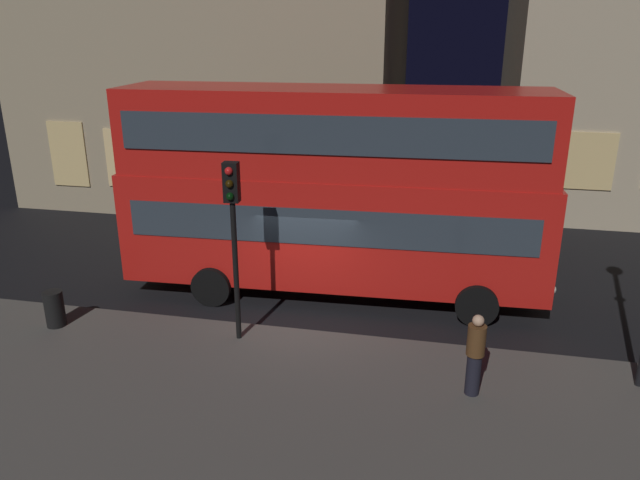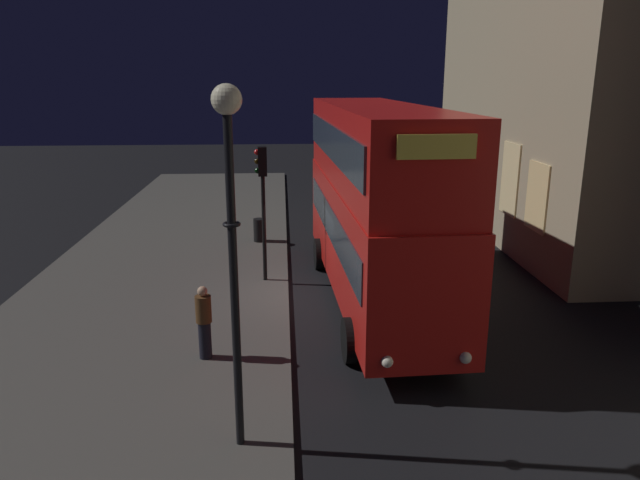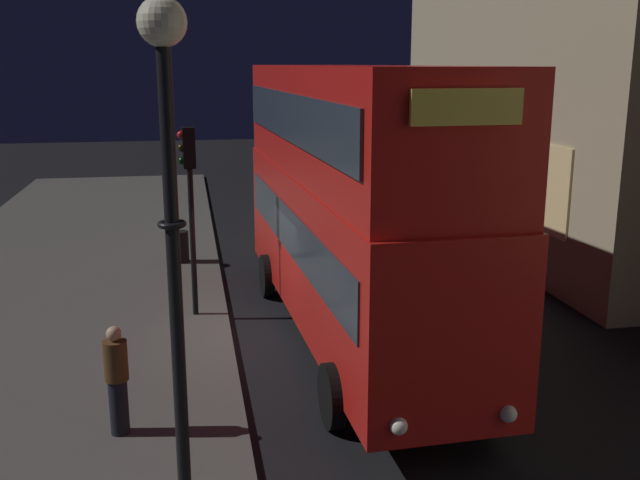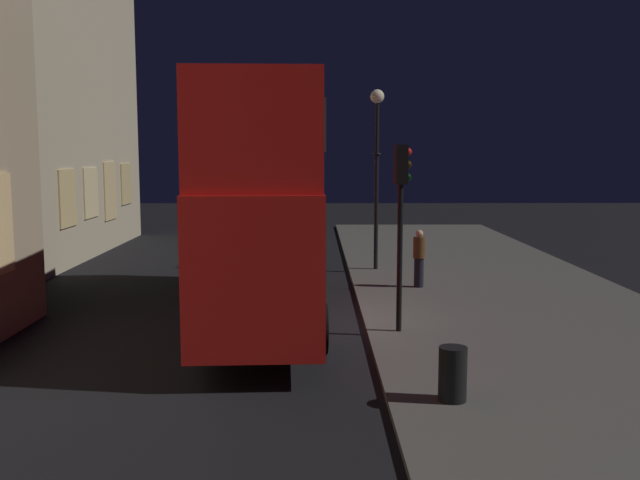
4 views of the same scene
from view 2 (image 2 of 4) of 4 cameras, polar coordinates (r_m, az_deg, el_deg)
The scene contains 7 objects.
ground_plane at distance 17.29m, azimuth -0.74°, elevation -5.38°, with size 80.00×80.00×0.00m, color black.
sidewalk_slab at distance 17.67m, azimuth -15.99°, elevation -5.33°, with size 44.00×7.88×0.12m, color #4C4944.
double_decker_bus at distance 16.19m, azimuth 5.34°, elevation 4.34°, with size 11.04×3.06×5.44m.
traffic_light_near_kerb at distance 17.57m, azimuth -5.57°, elevation 5.22°, with size 0.34×0.37×4.08m.
street_lamp at distance 9.11m, azimuth -8.59°, elevation 3.33°, with size 0.46×0.46×5.95m.
pedestrian at distance 13.31m, azimuth -11.11°, elevation -7.71°, with size 0.35×0.35×1.68m.
litter_bin at distance 22.46m, azimuth -5.86°, elevation 0.96°, with size 0.45×0.45×0.87m, color black.
Camera 2 is at (16.13, -0.80, 6.17)m, focal length 33.20 mm.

